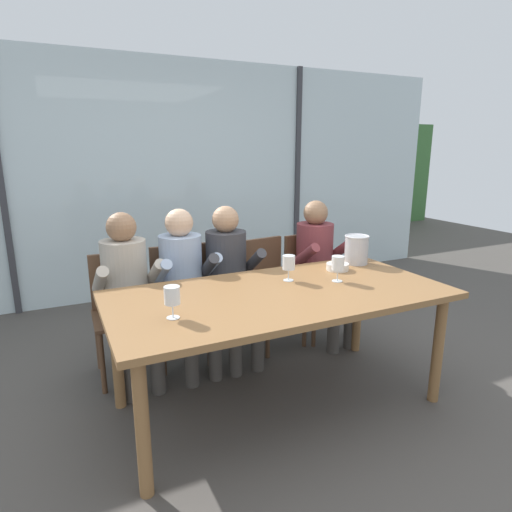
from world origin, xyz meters
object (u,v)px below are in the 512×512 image
object	(u,v)px
wine_glass_center_pour	(172,297)
person_charcoal_jacket	(230,273)
dining_table	(280,303)
chair_near_curtain	(123,304)
chair_left_of_center	(180,294)
person_beige_jumper	(128,286)
wine_glass_near_bucket	(338,264)
wine_glass_by_left_taster	(289,264)
person_pale_blue_shirt	(185,278)
tasting_bowl	(337,267)
chair_center	(223,288)
chair_right_of_center	(267,283)
chair_near_window_right	(310,276)
ice_bucket_primary	(356,249)
person_maroon_top	(320,261)

from	to	relation	value
wine_glass_center_pour	person_charcoal_jacket	bearing A→B (deg)	53.01
dining_table	chair_near_curtain	bearing A→B (deg)	132.65
chair_left_of_center	dining_table	bearing A→B (deg)	-62.98
person_beige_jumper	wine_glass_near_bucket	bearing A→B (deg)	-34.98
person_charcoal_jacket	wine_glass_by_left_taster	distance (m)	0.66
person_charcoal_jacket	person_beige_jumper	bearing A→B (deg)	-179.44
wine_glass_near_bucket	person_pale_blue_shirt	bearing A→B (deg)	137.58
tasting_bowl	wine_glass_near_bucket	xyz separation A→B (m)	(-0.17, -0.23, 0.09)
chair_center	wine_glass_center_pour	size ratio (longest dim) A/B	5.14
chair_right_of_center	chair_near_window_right	bearing A→B (deg)	-5.55
chair_center	ice_bucket_primary	size ratio (longest dim) A/B	4.04
tasting_bowl	wine_glass_center_pour	world-z (taller)	wine_glass_center_pour
chair_left_of_center	chair_center	distance (m)	0.36
chair_left_of_center	person_pale_blue_shirt	bearing A→B (deg)	-85.17
chair_near_curtain	person_beige_jumper	bearing A→B (deg)	-72.94
tasting_bowl	wine_glass_by_left_taster	distance (m)	0.47
chair_near_curtain	person_pale_blue_shirt	world-z (taller)	person_pale_blue_shirt
chair_center	chair_right_of_center	xyz separation A→B (m)	(0.40, -0.03, 0.00)
tasting_bowl	wine_glass_by_left_taster	world-z (taller)	wine_glass_by_left_taster
wine_glass_by_left_taster	wine_glass_center_pour	world-z (taller)	same
wine_glass_center_pour	dining_table	bearing A→B (deg)	10.75
wine_glass_near_bucket	person_beige_jumper	bearing A→B (deg)	148.66
chair_right_of_center	dining_table	bearing A→B (deg)	-120.14
chair_near_curtain	wine_glass_near_bucket	distance (m)	1.59
chair_near_curtain	person_beige_jumper	xyz separation A→B (m)	(0.03, -0.12, 0.17)
person_pale_blue_shirt	dining_table	bearing A→B (deg)	-68.01
wine_glass_center_pour	wine_glass_near_bucket	bearing A→B (deg)	7.92
person_maroon_top	ice_bucket_primary	bearing A→B (deg)	-90.16
person_pale_blue_shirt	chair_right_of_center	bearing A→B (deg)	5.56
dining_table	wine_glass_near_bucket	bearing A→B (deg)	3.33
chair_right_of_center	tasting_bowl	size ratio (longest dim) A/B	5.49
chair_right_of_center	person_charcoal_jacket	distance (m)	0.45
person_beige_jumper	person_pale_blue_shirt	xyz separation A→B (m)	(0.42, 0.00, 0.00)
dining_table	chair_center	size ratio (longest dim) A/B	2.36
ice_bucket_primary	wine_glass_near_bucket	world-z (taller)	ice_bucket_primary
tasting_bowl	wine_glass_near_bucket	bearing A→B (deg)	-126.13
person_maroon_top	chair_left_of_center	bearing A→B (deg)	167.47
chair_left_of_center	person_charcoal_jacket	size ratio (longest dim) A/B	0.74
ice_bucket_primary	chair_near_window_right	bearing A→B (deg)	93.05
chair_right_of_center	person_charcoal_jacket	world-z (taller)	person_charcoal_jacket
person_charcoal_jacket	wine_glass_center_pour	distance (m)	1.17
dining_table	wine_glass_by_left_taster	bearing A→B (deg)	48.29
chair_near_window_right	person_maroon_top	bearing A→B (deg)	-99.53
chair_left_of_center	tasting_bowl	distance (m)	1.25
chair_near_window_right	chair_left_of_center	bearing A→B (deg)	170.97
chair_left_of_center	wine_glass_by_left_taster	distance (m)	1.01
chair_center	tasting_bowl	bearing A→B (deg)	-41.56
wine_glass_center_pour	person_beige_jumper	bearing A→B (deg)	95.27
person_maroon_top	person_beige_jumper	bearing A→B (deg)	175.32
person_pale_blue_shirt	person_maroon_top	distance (m)	1.20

